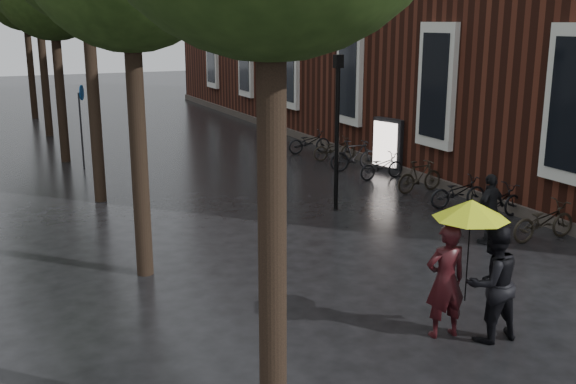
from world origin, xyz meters
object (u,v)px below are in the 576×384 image
person_black (492,283)px  person_burgundy (445,281)px  lamp_post (337,118)px  ad_lightbox (388,145)px  parked_bicycles (402,172)px  pedestrian_walking (490,209)px

person_black → person_burgundy: bearing=-32.5°
person_black → lamp_post: lamp_post is taller
person_black → ad_lightbox: (5.20, 10.77, -0.05)m
parked_bicycles → person_black: bearing=-116.7°
person_black → pedestrian_walking: (3.21, 3.67, -0.14)m
pedestrian_walking → parked_bicycles: size_ratio=0.13×
person_black → parked_bicycles: 9.98m
pedestrian_walking → ad_lightbox: bearing=-119.9°
ad_lightbox → person_burgundy: bearing=-134.3°
person_black → ad_lightbox: bearing=-113.7°
pedestrian_walking → ad_lightbox: ad_lightbox is taller
person_burgundy → ad_lightbox: size_ratio=1.05×
parked_bicycles → ad_lightbox: size_ratio=6.82×
person_black → ad_lightbox: size_ratio=1.06×
person_black → parked_bicycles: bearing=-114.7°
pedestrian_walking → ad_lightbox: (1.99, 7.10, 0.10)m
person_burgundy → lamp_post: lamp_post is taller
lamp_post → pedestrian_walking: bearing=-65.7°
person_burgundy → ad_lightbox: 11.87m
pedestrian_walking → parked_bicycles: (1.27, 5.23, -0.35)m
person_burgundy → person_black: (0.57, -0.39, 0.01)m
ad_lightbox → lamp_post: bearing=-154.3°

